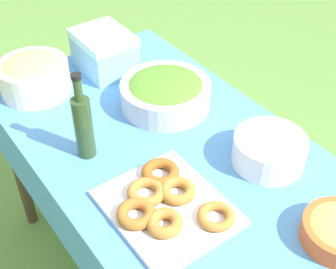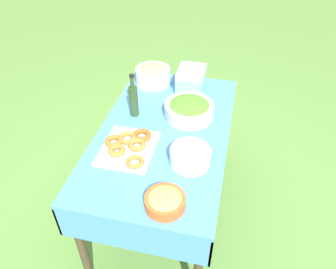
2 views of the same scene
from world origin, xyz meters
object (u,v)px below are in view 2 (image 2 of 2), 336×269
object	(u,v)px
salad_bowl	(189,109)
pasta_bowl	(153,74)
olive_oil_bottle	(134,100)
cooler_box	(191,79)
donut_platter	(129,146)
plate_stack	(190,156)
fruit_bowl	(165,201)

from	to	relation	value
salad_bowl	pasta_bowl	world-z (taller)	pasta_bowl
olive_oil_bottle	cooler_box	size ratio (longest dim) A/B	1.26
salad_bowl	donut_platter	world-z (taller)	salad_bowl
salad_bowl	cooler_box	distance (m)	0.35
plate_stack	cooler_box	size ratio (longest dim) A/B	0.95
plate_stack	olive_oil_bottle	size ratio (longest dim) A/B	0.75
pasta_bowl	plate_stack	xyz separation A→B (m)	(0.80, 0.43, -0.03)
donut_platter	fruit_bowl	size ratio (longest dim) A/B	1.84
olive_oil_bottle	fruit_bowl	distance (m)	0.80
pasta_bowl	fruit_bowl	xyz separation A→B (m)	(1.12, 0.37, -0.04)
olive_oil_bottle	cooler_box	world-z (taller)	olive_oil_bottle
plate_stack	cooler_box	bearing A→B (deg)	-170.13
pasta_bowl	salad_bowl	bearing A→B (deg)	43.69
pasta_bowl	fruit_bowl	distance (m)	1.18
plate_stack	cooler_box	distance (m)	0.80
donut_platter	olive_oil_bottle	distance (m)	0.36
fruit_bowl	cooler_box	distance (m)	1.11
pasta_bowl	olive_oil_bottle	bearing A→B (deg)	-1.87
cooler_box	salad_bowl	bearing A→B (deg)	8.29
pasta_bowl	donut_platter	bearing A→B (deg)	4.23
pasta_bowl	cooler_box	size ratio (longest dim) A/B	1.08
salad_bowl	fruit_bowl	distance (m)	0.76
olive_oil_bottle	fruit_bowl	bearing A→B (deg)	28.53
pasta_bowl	olive_oil_bottle	xyz separation A→B (m)	(0.43, -0.01, 0.05)
donut_platter	cooler_box	bearing A→B (deg)	162.38
pasta_bowl	donut_platter	distance (m)	0.77
pasta_bowl	cooler_box	distance (m)	0.30
salad_bowl	plate_stack	size ratio (longest dim) A/B	1.43
salad_bowl	olive_oil_bottle	xyz separation A→B (m)	(0.07, -0.36, 0.06)
plate_stack	pasta_bowl	bearing A→B (deg)	-151.61
cooler_box	fruit_bowl	bearing A→B (deg)	3.63
donut_platter	pasta_bowl	bearing A→B (deg)	-175.77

